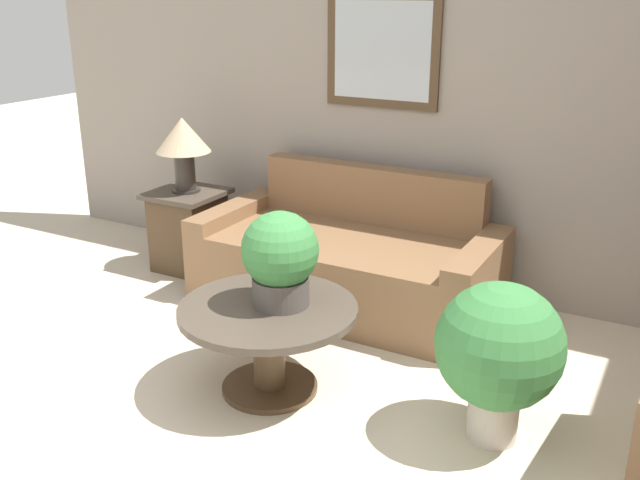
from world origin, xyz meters
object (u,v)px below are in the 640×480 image
coffee_table (268,330)px  potted_plant_floor (499,350)px  side_table (189,229)px  table_lamp (183,141)px  couch_main (349,262)px  potted_plant_on_table (280,257)px

coffee_table → potted_plant_floor: potted_plant_floor is taller
side_table → table_lamp: size_ratio=1.11×
side_table → couch_main: bearing=0.8°
couch_main → potted_plant_floor: (1.31, -1.07, 0.18)m
coffee_table → side_table: size_ratio=1.53×
couch_main → table_lamp: bearing=-179.2°
couch_main → table_lamp: (-1.35, -0.02, 0.70)m
coffee_table → potted_plant_on_table: 0.41m
potted_plant_on_table → couch_main: bearing=99.1°
coffee_table → potted_plant_on_table: potted_plant_on_table is taller
coffee_table → side_table: 1.92m
table_lamp → side_table: bearing=-63.4°
side_table → table_lamp: (-0.00, 0.00, 0.68)m
potted_plant_floor → potted_plant_on_table: bearing=-175.3°
side_table → potted_plant_on_table: (1.54, -1.14, 0.44)m
coffee_table → potted_plant_on_table: bearing=50.5°
table_lamp → potted_plant_on_table: 1.93m
table_lamp → potted_plant_floor: size_ratio=0.69×
side_table → potted_plant_on_table: bearing=-36.6°
coffee_table → potted_plant_floor: (1.17, 0.15, 0.12)m
side_table → coffee_table: bearing=-38.7°
couch_main → potted_plant_on_table: size_ratio=3.98×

